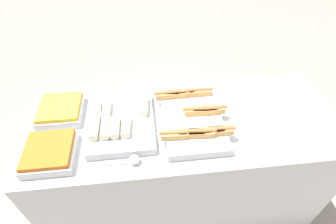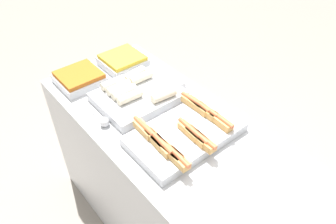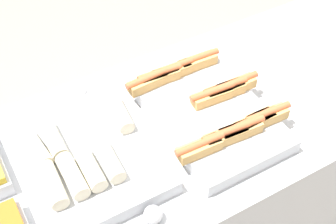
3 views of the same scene
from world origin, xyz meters
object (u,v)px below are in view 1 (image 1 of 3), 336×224
Objects in this scene: serving_spoon_near at (132,160)px; tray_wraps at (120,122)px; tray_side_back at (61,110)px; tray_side_front at (50,153)px; serving_spoon_far at (132,92)px; tray_hotdogs at (192,116)px.

tray_wraps is at bearing 104.02° from serving_spoon_near.
tray_side_back is at bearing 158.87° from tray_wraps.
serving_spoon_far is (0.41, 0.44, -0.01)m from tray_side_front.
tray_side_front is 0.31m from tray_side_back.
serving_spoon_far is (0.41, 0.13, -0.01)m from tray_side_back.
tray_hotdogs is at bearing 36.89° from serving_spoon_near.
tray_side_back reaches higher than serving_spoon_far.
serving_spoon_near is at bearing -43.77° from tray_side_back.
tray_wraps reaches higher than tray_side_front.
serving_spoon_near is (0.41, -0.39, -0.01)m from tray_side_back.
tray_hotdogs reaches higher than tray_wraps.
tray_wraps is 2.16× the size of serving_spoon_near.
serving_spoon_far is (-0.34, 0.26, -0.01)m from tray_hotdogs.
tray_hotdogs is at bearing -0.17° from tray_wraps.
tray_wraps is 0.37m from tray_side_back.
tray_side_front is at bearing -167.02° from tray_hotdogs.
tray_side_front and tray_side_back have the same top height.
tray_side_front reaches higher than serving_spoon_far.
tray_side_back is 0.43m from serving_spoon_far.
tray_wraps is at bearing -21.13° from tray_side_back.
tray_side_front is at bearing 168.38° from serving_spoon_near.
tray_hotdogs is at bearing -10.13° from tray_side_back.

